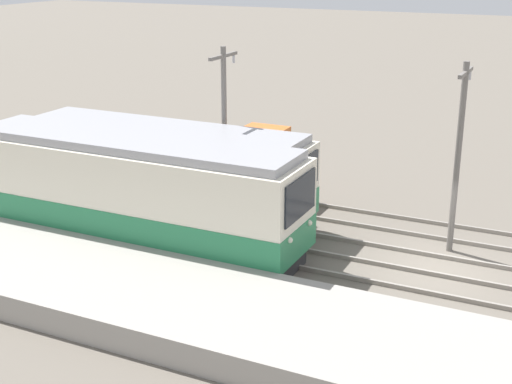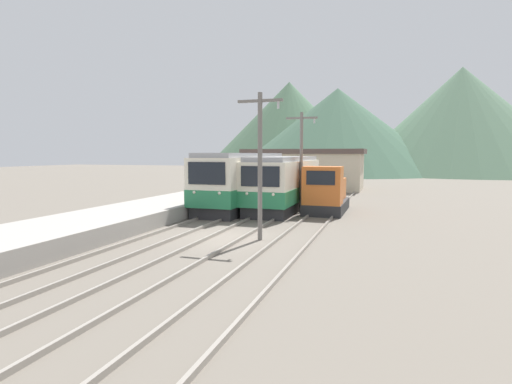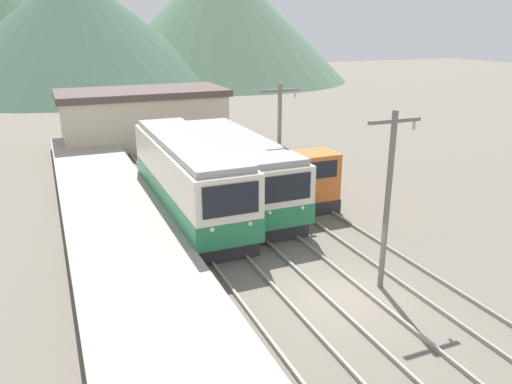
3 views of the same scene
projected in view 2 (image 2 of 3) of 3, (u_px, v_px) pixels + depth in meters
ground_plane at (224, 237)px, 18.01m from camera, size 200.00×200.00×0.00m
platform_left at (109, 221)px, 19.93m from camera, size 4.50×54.00×0.80m
track_left at (173, 232)px, 18.82m from camera, size 1.54×60.00×0.14m
track_center at (228, 236)px, 17.94m from camera, size 1.54×60.00×0.14m
track_right at (294, 241)px, 17.00m from camera, size 1.54×60.00×0.14m
commuter_train_left at (244, 183)px, 27.80m from camera, size 2.84×12.09×3.81m
commuter_train_center at (285, 184)px, 27.47m from camera, size 2.84×11.31×3.56m
shunting_locomotive at (326, 194)px, 25.68m from camera, size 2.40×5.41×3.00m
catenary_mast_near at (260, 160)px, 17.12m from camera, size 2.00×0.20×6.34m
catenary_mast_mid at (301, 158)px, 25.18m from camera, size 2.00×0.20×6.34m
station_building at (305, 169)px, 42.88m from camera, size 12.60×6.30×4.26m
mountain_backdrop at (360, 126)px, 83.65m from camera, size 77.14×52.71×20.57m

